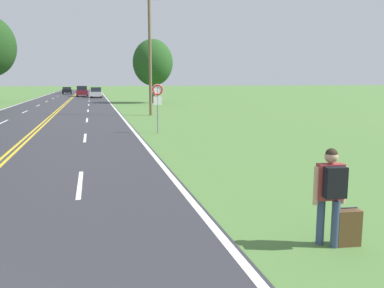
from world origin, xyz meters
name	(u,v)px	position (x,y,z in m)	size (l,w,h in m)	color
hitchhiker_person	(331,187)	(6.80, 2.29, 1.01)	(0.56, 0.43, 1.66)	#38476B
suitcase	(348,228)	(7.14, 2.25, 0.31)	(0.43, 0.22, 0.66)	brown
traffic_sign	(158,96)	(6.36, 17.45, 1.93)	(0.60, 0.10, 2.55)	gray
utility_pole_midground	(150,52)	(7.54, 28.42, 4.87)	(1.80, 0.24, 9.43)	brown
tree_mid_treeline	(153,63)	(10.31, 45.85, 4.82)	(4.80, 4.80, 7.60)	#473828
car_silver_van_mid_near	(96,92)	(3.76, 63.10, 0.86)	(1.92, 4.47, 1.64)	black
car_maroon_suv_mid_far	(82,91)	(1.44, 68.69, 0.94)	(1.96, 4.49, 1.78)	black
car_black_hatchback_receding	(67,90)	(-1.75, 81.88, 0.77)	(2.00, 3.90, 1.41)	black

